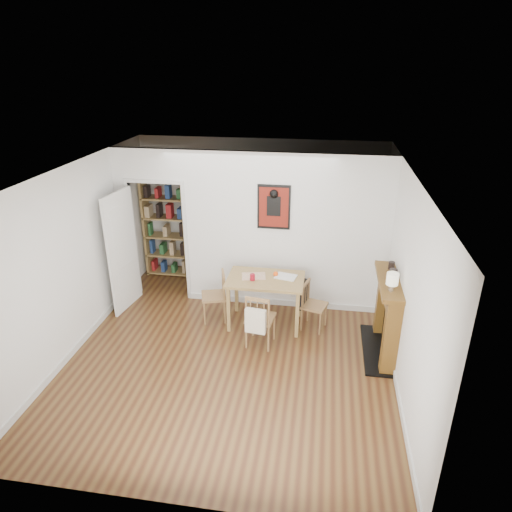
% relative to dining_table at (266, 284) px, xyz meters
% --- Properties ---
extents(ground, '(5.20, 5.20, 0.00)m').
position_rel_dining_table_xyz_m(ground, '(-0.36, -0.73, -0.70)').
color(ground, brown).
rests_on(ground, ground).
extents(room_shell, '(5.20, 5.20, 5.20)m').
position_rel_dining_table_xyz_m(room_shell, '(-0.26, 0.61, 0.59)').
color(room_shell, white).
rests_on(room_shell, ground).
extents(dining_table, '(1.17, 0.75, 0.80)m').
position_rel_dining_table_xyz_m(dining_table, '(0.00, 0.00, 0.00)').
color(dining_table, '#9C8248').
rests_on(dining_table, ground).
extents(chair_left, '(0.52, 0.52, 0.84)m').
position_rel_dining_table_xyz_m(chair_left, '(-0.83, -0.01, -0.29)').
color(chair_left, brown).
rests_on(chair_left, ground).
extents(chair_right, '(0.52, 0.48, 0.77)m').
position_rel_dining_table_xyz_m(chair_right, '(0.75, -0.01, -0.30)').
color(chair_right, brown).
rests_on(chair_right, ground).
extents(chair_front, '(0.48, 0.53, 0.86)m').
position_rel_dining_table_xyz_m(chair_front, '(0.00, -0.58, -0.27)').
color(chair_front, brown).
rests_on(chair_front, ground).
extents(bookshelf, '(0.83, 0.33, 1.96)m').
position_rel_dining_table_xyz_m(bookshelf, '(-2.10, 1.53, 0.27)').
color(bookshelf, '#9C8248').
rests_on(bookshelf, ground).
extents(fireplace, '(0.45, 1.25, 1.16)m').
position_rel_dining_table_xyz_m(fireplace, '(1.80, -0.48, -0.09)').
color(fireplace, brown).
rests_on(fireplace, ground).
extents(red_glass, '(0.08, 0.08, 0.10)m').
position_rel_dining_table_xyz_m(red_glass, '(-0.19, -0.09, 0.15)').
color(red_glass, maroon).
rests_on(red_glass, dining_table).
extents(orange_fruit, '(0.07, 0.07, 0.07)m').
position_rel_dining_table_xyz_m(orange_fruit, '(0.14, 0.10, 0.13)').
color(orange_fruit, '#FF510D').
rests_on(orange_fruit, dining_table).
extents(placemat, '(0.41, 0.34, 0.00)m').
position_rel_dining_table_xyz_m(placemat, '(-0.19, 0.04, 0.10)').
color(placemat, beige).
rests_on(placemat, dining_table).
extents(notebook, '(0.36, 0.30, 0.02)m').
position_rel_dining_table_xyz_m(notebook, '(0.30, 0.09, 0.10)').
color(notebook, silver).
rests_on(notebook, dining_table).
extents(mantel_lamp, '(0.16, 0.16, 0.24)m').
position_rel_dining_table_xyz_m(mantel_lamp, '(1.74, -0.81, 0.61)').
color(mantel_lamp, silver).
rests_on(mantel_lamp, fireplace).
extents(ceramic_jar_a, '(0.11, 0.11, 0.13)m').
position_rel_dining_table_xyz_m(ceramic_jar_a, '(1.80, -0.43, 0.52)').
color(ceramic_jar_a, black).
rests_on(ceramic_jar_a, fireplace).
extents(ceramic_jar_b, '(0.09, 0.09, 0.11)m').
position_rel_dining_table_xyz_m(ceramic_jar_b, '(1.81, -0.15, 0.51)').
color(ceramic_jar_b, black).
rests_on(ceramic_jar_b, fireplace).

